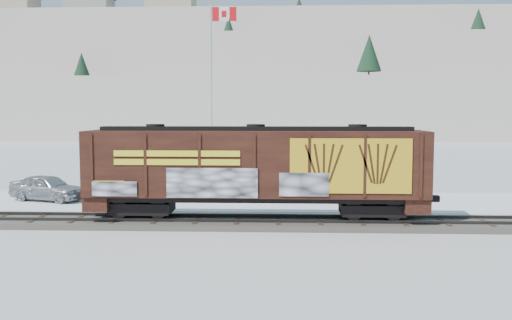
{
  "coord_description": "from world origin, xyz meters",
  "views": [
    {
      "loc": [
        4.08,
        -27.71,
        5.63
      ],
      "look_at": [
        2.76,
        3.0,
        2.97
      ],
      "focal_mm": 40.0,
      "sensor_mm": 36.0,
      "label": 1
    }
  ],
  "objects_px": {
    "hopper_railcar": "(256,167)",
    "car_dark": "(305,188)",
    "flagpole": "(213,119)",
    "car_white": "(231,186)",
    "car_silver": "(47,187)"
  },
  "relations": [
    {
      "from": "hopper_railcar",
      "to": "car_white",
      "type": "relative_size",
      "value": 3.47
    },
    {
      "from": "flagpole",
      "to": "car_silver",
      "type": "height_order",
      "value": "flagpole"
    },
    {
      "from": "hopper_railcar",
      "to": "car_dark",
      "type": "height_order",
      "value": "hopper_railcar"
    },
    {
      "from": "flagpole",
      "to": "hopper_railcar",
      "type": "bearing_deg",
      "value": -74.81
    },
    {
      "from": "flagpole",
      "to": "car_dark",
      "type": "relative_size",
      "value": 2.71
    },
    {
      "from": "flagpole",
      "to": "car_white",
      "type": "relative_size",
      "value": 2.79
    },
    {
      "from": "car_dark",
      "to": "flagpole",
      "type": "bearing_deg",
      "value": 67.6
    },
    {
      "from": "car_white",
      "to": "car_dark",
      "type": "distance_m",
      "value": 4.78
    },
    {
      "from": "flagpole",
      "to": "car_white",
      "type": "bearing_deg",
      "value": -71.67
    },
    {
      "from": "flagpole",
      "to": "car_silver",
      "type": "xyz_separation_m",
      "value": [
        -9.6,
        -6.76,
        -4.17
      ]
    },
    {
      "from": "hopper_railcar",
      "to": "car_dark",
      "type": "xyz_separation_m",
      "value": [
        2.77,
        8.09,
        -2.15
      ]
    },
    {
      "from": "hopper_railcar",
      "to": "car_silver",
      "type": "distance_m",
      "value": 15.17
    },
    {
      "from": "hopper_railcar",
      "to": "car_white",
      "type": "xyz_separation_m",
      "value": [
        -1.99,
        8.49,
        -2.08
      ]
    },
    {
      "from": "hopper_railcar",
      "to": "car_white",
      "type": "height_order",
      "value": "hopper_railcar"
    },
    {
      "from": "flagpole",
      "to": "car_silver",
      "type": "relative_size",
      "value": 2.73
    }
  ]
}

